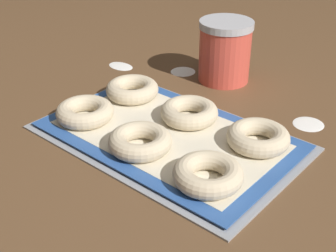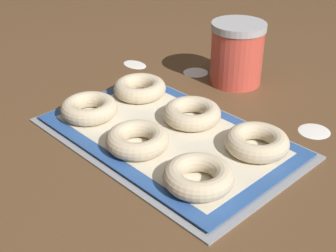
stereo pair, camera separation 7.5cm
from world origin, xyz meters
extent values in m
plane|color=brown|center=(0.00, 0.00, 0.00)|extent=(2.80, 2.80, 0.00)
cube|color=#93969B|center=(0.01, -0.02, 0.00)|extent=(0.49, 0.31, 0.01)
cube|color=#2D569E|center=(0.01, -0.02, 0.01)|extent=(0.46, 0.29, 0.00)
cube|color=beige|center=(0.01, -0.02, 0.01)|extent=(0.41, 0.24, 0.00)
torus|color=beige|center=(-0.15, -0.08, 0.03)|extent=(0.11, 0.11, 0.03)
torus|color=beige|center=(0.01, -0.09, 0.03)|extent=(0.11, 0.11, 0.03)
torus|color=beige|center=(0.16, -0.09, 0.03)|extent=(0.11, 0.11, 0.03)
torus|color=beige|center=(-0.15, 0.05, 0.03)|extent=(0.11, 0.11, 0.03)
torus|color=beige|center=(0.01, 0.05, 0.03)|extent=(0.11, 0.11, 0.03)
torus|color=beige|center=(0.16, 0.06, 0.03)|extent=(0.11, 0.11, 0.03)
cylinder|color=#DB4C3D|center=(-0.06, 0.27, 0.06)|extent=(0.12, 0.12, 0.13)
cylinder|color=#B2B2B7|center=(-0.06, 0.27, 0.14)|extent=(0.12, 0.12, 0.02)
ellipsoid|color=white|center=(-0.16, 0.25, 0.00)|extent=(0.06, 0.06, 0.00)
ellipsoid|color=white|center=(0.19, 0.21, 0.00)|extent=(0.06, 0.06, 0.00)
ellipsoid|color=white|center=(-0.31, 0.17, 0.00)|extent=(0.07, 0.05, 0.00)
camera|label=1|loc=(0.50, -0.59, 0.47)|focal=50.00mm
camera|label=2|loc=(0.56, -0.54, 0.47)|focal=50.00mm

